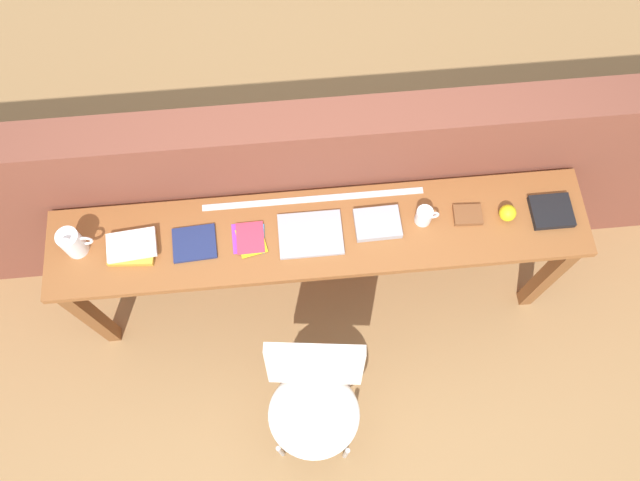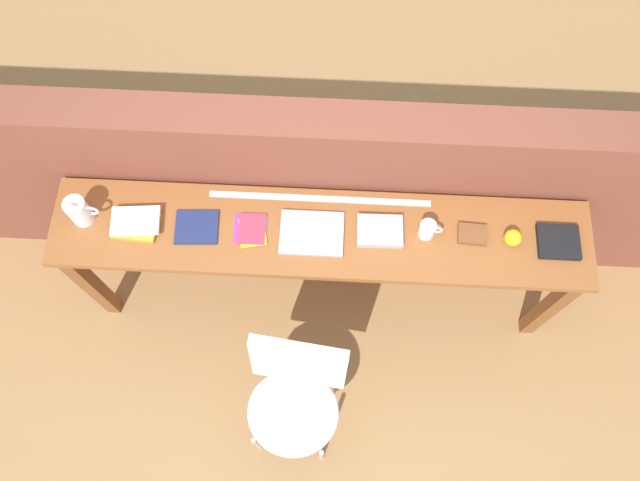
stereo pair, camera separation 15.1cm
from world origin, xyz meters
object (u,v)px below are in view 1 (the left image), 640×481
magazine_cycling (194,243)px  book_repair_rightmost (551,211)px  sports_ball_small (508,213)px  book_stack_leftmost (132,248)px  mug (424,216)px  book_open_centre (311,234)px  chair_white_moulded (314,397)px  pitcher_white (73,243)px  pamphlet_pile_colourful (250,239)px  leather_journal_brown (468,215)px

magazine_cycling → book_repair_rightmost: bearing=-2.7°
magazine_cycling → sports_ball_small: bearing=-2.7°
book_stack_leftmost → mug: mug is taller
book_stack_leftmost → book_open_centre: book_stack_leftmost is taller
chair_white_moulded → sports_ball_small: 1.24m
pitcher_white → book_repair_rightmost: (2.18, -0.01, -0.06)m
pamphlet_pile_colourful → book_repair_rightmost: size_ratio=0.95×
book_repair_rightmost → mug: bearing=178.5°
pamphlet_pile_colourful → pitcher_white: bearing=178.4°
chair_white_moulded → book_repair_rightmost: book_repair_rightmost is taller
magazine_cycling → pitcher_white: bearing=174.5°
sports_ball_small → chair_white_moulded: bearing=-144.2°
pitcher_white → pamphlet_pile_colourful: size_ratio=1.02×
pamphlet_pile_colourful → mug: 0.81m
chair_white_moulded → book_repair_rightmost: size_ratio=4.71×
chair_white_moulded → pamphlet_pile_colourful: bearing=108.9°
mug → book_repair_rightmost: 0.60m
pitcher_white → sports_ball_small: size_ratio=2.35×
magazine_cycling → book_repair_rightmost: 1.65m
leather_journal_brown → sports_ball_small: bearing=-2.9°
chair_white_moulded → sports_ball_small: (0.95, 0.69, 0.39)m
pitcher_white → magazine_cycling: (0.52, -0.02, -0.07)m
magazine_cycling → pamphlet_pile_colourful: (0.25, 0.00, -0.00)m
book_stack_leftmost → pamphlet_pile_colourful: book_stack_leftmost is taller
magazine_cycling → book_open_centre: bearing=-3.4°
book_open_centre → pamphlet_pile_colourful: bearing=179.0°
pitcher_white → leather_journal_brown: bearing=0.1°
mug → book_open_centre: bearing=-176.9°
pitcher_white → magazine_cycling: bearing=-2.5°
chair_white_moulded → leather_journal_brown: bearing=42.3°
mug → leather_journal_brown: (0.21, 0.00, -0.03)m
book_stack_leftmost → sports_ball_small: sports_ball_small is taller
leather_journal_brown → sports_ball_small: 0.18m
book_stack_leftmost → magazine_cycling: 0.28m
pitcher_white → leather_journal_brown: (1.79, 0.00, -0.07)m
chair_white_moulded → book_stack_leftmost: bearing=138.4°
book_open_centre → mug: (0.53, 0.03, 0.04)m
pitcher_white → book_open_centre: bearing=-1.4°
mug → sports_ball_small: mug is taller
chair_white_moulded → mug: size_ratio=8.10×
pamphlet_pile_colourful → mug: size_ratio=1.63×
book_repair_rightmost → book_open_centre: bearing=-179.2°
magazine_cycling → pamphlet_pile_colourful: 0.25m
chair_white_moulded → pamphlet_pile_colourful: 0.81m
pamphlet_pile_colourful → book_repair_rightmost: (1.40, 0.01, 0.01)m
book_stack_leftmost → sports_ball_small: size_ratio=2.95×
leather_journal_brown → book_repair_rightmost: book_repair_rightmost is taller
book_stack_leftmost → leather_journal_brown: (1.54, 0.03, -0.01)m
book_open_centre → chair_white_moulded: bearing=-94.0°
book_open_centre → sports_ball_small: 0.91m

